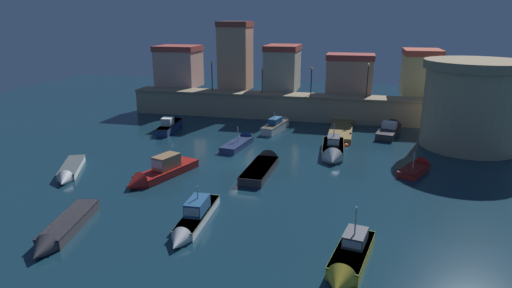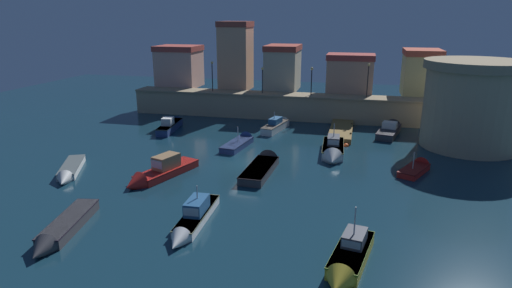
% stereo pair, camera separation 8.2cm
% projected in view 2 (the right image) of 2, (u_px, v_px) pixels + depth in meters
% --- Properties ---
extents(ground_plane, '(97.64, 97.64, 0.00)m').
position_uv_depth(ground_plane, '(246.00, 163.00, 37.18)').
color(ground_plane, '#112D3D').
extents(quay_wall, '(37.99, 3.19, 3.04)m').
position_uv_depth(quay_wall, '(283.00, 106.00, 53.25)').
color(quay_wall, tan).
rests_on(quay_wall, ground).
extents(old_town_backdrop, '(36.19, 5.83, 8.71)m').
position_uv_depth(old_town_backdrop, '(285.00, 67.00, 55.68)').
color(old_town_backdrop, '#D8A08D').
rests_on(old_town_backdrop, ground).
extents(fortress_tower, '(9.52, 9.52, 8.28)m').
position_uv_depth(fortress_tower, '(473.00, 104.00, 40.72)').
color(fortress_tower, tan).
rests_on(fortress_tower, ground).
extents(pier_dock, '(2.36, 8.54, 0.70)m').
position_uv_depth(pier_dock, '(341.00, 131.00, 46.60)').
color(pier_dock, brown).
rests_on(pier_dock, ground).
extents(quay_lamp_0, '(0.32, 0.32, 3.69)m').
position_uv_depth(quay_lamp_0, '(212.00, 72.00, 54.17)').
color(quay_lamp_0, black).
rests_on(quay_lamp_0, quay_wall).
extents(quay_lamp_1, '(0.32, 0.32, 3.14)m').
position_uv_depth(quay_lamp_1, '(262.00, 76.00, 52.81)').
color(quay_lamp_1, black).
rests_on(quay_lamp_1, quay_wall).
extents(quay_lamp_2, '(0.32, 0.32, 3.30)m').
position_uv_depth(quay_lamp_2, '(312.00, 77.00, 51.43)').
color(quay_lamp_2, black).
rests_on(quay_lamp_2, quay_wall).
extents(quay_lamp_3, '(0.32, 0.32, 3.90)m').
position_uv_depth(quay_lamp_3, '(368.00, 75.00, 49.86)').
color(quay_lamp_3, black).
rests_on(quay_lamp_3, quay_wall).
extents(moored_boat_0, '(3.88, 7.30, 2.16)m').
position_uv_depth(moored_boat_0, '(158.00, 173.00, 33.60)').
color(moored_boat_0, red).
rests_on(moored_boat_0, ground).
extents(moored_boat_1, '(3.87, 6.30, 1.25)m').
position_uv_depth(moored_boat_1, '(69.00, 171.00, 34.39)').
color(moored_boat_1, silver).
rests_on(moored_boat_1, ground).
extents(moored_boat_2, '(2.14, 7.19, 1.82)m').
position_uv_depth(moored_boat_2, '(172.00, 125.00, 48.30)').
color(moored_boat_2, navy).
rests_on(moored_boat_2, ground).
extents(moored_boat_3, '(1.49, 6.89, 2.53)m').
position_uv_depth(moored_boat_3, '(193.00, 219.00, 25.99)').
color(moored_boat_3, white).
rests_on(moored_boat_3, ground).
extents(moored_boat_4, '(2.34, 6.17, 2.44)m').
position_uv_depth(moored_boat_4, '(242.00, 141.00, 42.56)').
color(moored_boat_4, navy).
rests_on(moored_boat_4, ground).
extents(moored_boat_5, '(3.18, 7.18, 1.84)m').
position_uv_depth(moored_boat_5, '(391.00, 129.00, 46.75)').
color(moored_boat_5, '#333338').
rests_on(moored_boat_5, ground).
extents(moored_boat_6, '(2.15, 6.79, 3.21)m').
position_uv_depth(moored_boat_6, '(333.00, 151.00, 39.03)').
color(moored_boat_6, silver).
rests_on(moored_boat_6, ground).
extents(moored_boat_7, '(2.59, 6.02, 3.27)m').
position_uv_depth(moored_boat_7, '(348.00, 260.00, 21.62)').
color(moored_boat_7, gold).
rests_on(moored_boat_7, ground).
extents(moored_boat_8, '(2.56, 6.73, 2.41)m').
position_uv_depth(moored_boat_8, '(278.00, 125.00, 48.34)').
color(moored_boat_8, silver).
rests_on(moored_boat_8, ground).
extents(moored_boat_9, '(2.12, 7.28, 1.75)m').
position_uv_depth(moored_boat_9, '(264.00, 165.00, 35.72)').
color(moored_boat_9, '#333338').
rests_on(moored_boat_9, ground).
extents(moored_boat_10, '(3.23, 4.73, 2.28)m').
position_uv_depth(moored_boat_10, '(418.00, 167.00, 35.37)').
color(moored_boat_10, red).
rests_on(moored_boat_10, ground).
extents(moored_boat_11, '(2.62, 6.92, 1.34)m').
position_uv_depth(moored_boat_11, '(61.00, 230.00, 24.84)').
color(moored_boat_11, '#333338').
rests_on(moored_boat_11, ground).
extents(mooring_buoy_0, '(0.54, 0.54, 0.54)m').
position_uv_depth(mooring_buoy_0, '(346.00, 146.00, 42.09)').
color(mooring_buoy_0, '#EA4C19').
rests_on(mooring_buoy_0, ground).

